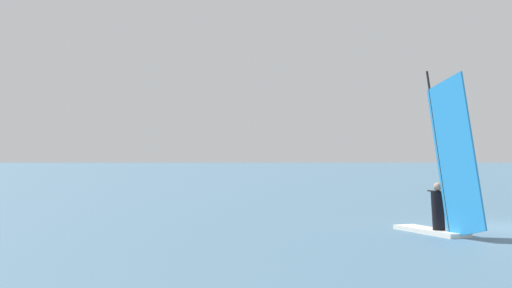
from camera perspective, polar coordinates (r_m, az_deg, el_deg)
The scene contains 1 object.
windsurfer at distance 17.75m, azimuth 15.85°, elevation -3.88°, with size 0.92×3.60×4.39m.
Camera 1 is at (-11.82, -16.85, 1.91)m, focal length 46.33 mm.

